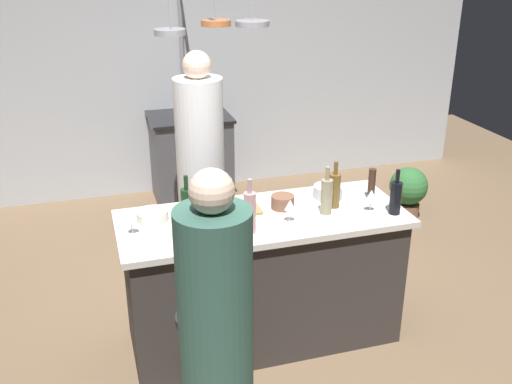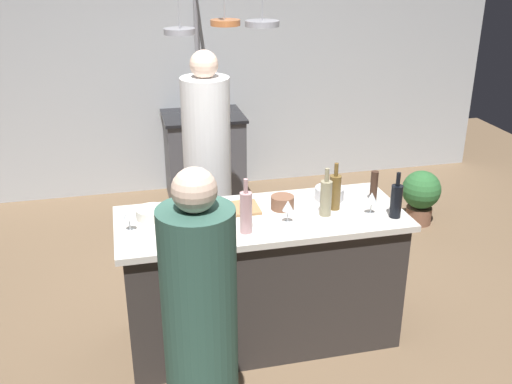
{
  "view_description": "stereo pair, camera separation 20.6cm",
  "coord_description": "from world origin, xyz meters",
  "px_view_note": "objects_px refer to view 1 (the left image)",
  "views": [
    {
      "loc": [
        -1.0,
        -3.18,
        2.47
      ],
      "look_at": [
        0.0,
        0.15,
        1.0
      ],
      "focal_mm": 41.49,
      "sensor_mm": 36.0,
      "label": 1
    },
    {
      "loc": [
        -0.8,
        -3.23,
        2.47
      ],
      "look_at": [
        0.0,
        0.15,
        1.0
      ],
      "focal_mm": 41.49,
      "sensor_mm": 36.0,
      "label": 2
    }
  ],
  "objects_px": {
    "guest_left": "(216,345)",
    "potted_plant": "(408,190)",
    "stove_range": "(191,158)",
    "wine_glass_near_left_guest": "(131,218)",
    "wine_glass_near_right_guest": "(371,196)",
    "wine_bottle_amber": "(335,190)",
    "wine_bottle_white": "(327,196)",
    "wine_glass_by_chef": "(290,206)",
    "mixing_bowl_wooden": "(283,202)",
    "wine_bottle_rose": "(250,212)",
    "wine_bottle_red": "(187,208)",
    "bar_stool_left": "(202,363)",
    "wine_bottle_dark": "(396,197)",
    "chef": "(201,172)",
    "pepper_mill": "(372,184)",
    "mixing_bowl_ceramic": "(153,216)",
    "mixing_bowl_steel": "(328,192)",
    "cutting_board": "(234,209)"
  },
  "relations": [
    {
      "from": "potted_plant",
      "to": "wine_bottle_dark",
      "type": "distance_m",
      "value": 2.03
    },
    {
      "from": "bar_stool_left",
      "to": "guest_left",
      "type": "height_order",
      "value": "guest_left"
    },
    {
      "from": "wine_bottle_red",
      "to": "wine_glass_near_right_guest",
      "type": "relative_size",
      "value": 2.28
    },
    {
      "from": "guest_left",
      "to": "mixing_bowl_steel",
      "type": "distance_m",
      "value": 1.54
    },
    {
      "from": "guest_left",
      "to": "wine_bottle_amber",
      "type": "xyz_separation_m",
      "value": [
        1.01,
        0.97,
        0.27
      ]
    },
    {
      "from": "stove_range",
      "to": "wine_glass_near_left_guest",
      "type": "height_order",
      "value": "wine_glass_near_left_guest"
    },
    {
      "from": "mixing_bowl_steel",
      "to": "stove_range",
      "type": "bearing_deg",
      "value": 102.25
    },
    {
      "from": "potted_plant",
      "to": "wine_bottle_amber",
      "type": "height_order",
      "value": "wine_bottle_amber"
    },
    {
      "from": "chef",
      "to": "guest_left",
      "type": "bearing_deg",
      "value": -99.89
    },
    {
      "from": "wine_bottle_rose",
      "to": "mixing_bowl_steel",
      "type": "distance_m",
      "value": 0.73
    },
    {
      "from": "wine_bottle_rose",
      "to": "wine_glass_near_left_guest",
      "type": "height_order",
      "value": "wine_bottle_rose"
    },
    {
      "from": "potted_plant",
      "to": "wine_glass_near_right_guest",
      "type": "relative_size",
      "value": 3.56
    },
    {
      "from": "wine_glass_by_chef",
      "to": "mixing_bowl_steel",
      "type": "xyz_separation_m",
      "value": [
        0.37,
        0.28,
        -0.06
      ]
    },
    {
      "from": "potted_plant",
      "to": "mixing_bowl_wooden",
      "type": "relative_size",
      "value": 3.5
    },
    {
      "from": "wine_glass_by_chef",
      "to": "mixing_bowl_ceramic",
      "type": "height_order",
      "value": "wine_glass_by_chef"
    },
    {
      "from": "wine_bottle_rose",
      "to": "mixing_bowl_steel",
      "type": "relative_size",
      "value": 1.74
    },
    {
      "from": "potted_plant",
      "to": "cutting_board",
      "type": "bearing_deg",
      "value": -148.52
    },
    {
      "from": "mixing_bowl_ceramic",
      "to": "wine_bottle_amber",
      "type": "bearing_deg",
      "value": -6.69
    },
    {
      "from": "wine_bottle_amber",
      "to": "wine_bottle_red",
      "type": "relative_size",
      "value": 0.93
    },
    {
      "from": "bar_stool_left",
      "to": "wine_bottle_rose",
      "type": "bearing_deg",
      "value": 47.15
    },
    {
      "from": "wine_glass_near_right_guest",
      "to": "wine_glass_near_left_guest",
      "type": "bearing_deg",
      "value": 175.79
    },
    {
      "from": "mixing_bowl_ceramic",
      "to": "wine_bottle_dark",
      "type": "bearing_deg",
      "value": -12.79
    },
    {
      "from": "chef",
      "to": "mixing_bowl_steel",
      "type": "height_order",
      "value": "chef"
    },
    {
      "from": "wine_bottle_white",
      "to": "stove_range",
      "type": "bearing_deg",
      "value": 98.77
    },
    {
      "from": "guest_left",
      "to": "wine_glass_by_chef",
      "type": "distance_m",
      "value": 1.11
    },
    {
      "from": "wine_bottle_amber",
      "to": "wine_glass_by_chef",
      "type": "relative_size",
      "value": 2.12
    },
    {
      "from": "potted_plant",
      "to": "wine_glass_near_left_guest",
      "type": "distance_m",
      "value": 3.1
    },
    {
      "from": "guest_left",
      "to": "bar_stool_left",
      "type": "bearing_deg",
      "value": 91.05
    },
    {
      "from": "wine_glass_near_right_guest",
      "to": "wine_bottle_red",
      "type": "bearing_deg",
      "value": 175.09
    },
    {
      "from": "stove_range",
      "to": "wine_bottle_dark",
      "type": "distance_m",
      "value": 2.83
    },
    {
      "from": "bar_stool_left",
      "to": "potted_plant",
      "type": "height_order",
      "value": "bar_stool_left"
    },
    {
      "from": "bar_stool_left",
      "to": "wine_glass_by_chef",
      "type": "bearing_deg",
      "value": 36.41
    },
    {
      "from": "guest_left",
      "to": "potted_plant",
      "type": "relative_size",
      "value": 3.12
    },
    {
      "from": "potted_plant",
      "to": "wine_bottle_dark",
      "type": "relative_size",
      "value": 1.77
    },
    {
      "from": "wine_glass_by_chef",
      "to": "mixing_bowl_wooden",
      "type": "distance_m",
      "value": 0.22
    },
    {
      "from": "stove_range",
      "to": "wine_bottle_red",
      "type": "height_order",
      "value": "wine_bottle_red"
    },
    {
      "from": "wine_bottle_red",
      "to": "wine_bottle_dark",
      "type": "bearing_deg",
      "value": -7.65
    },
    {
      "from": "bar_stool_left",
      "to": "mixing_bowl_wooden",
      "type": "relative_size",
      "value": 4.58
    },
    {
      "from": "potted_plant",
      "to": "wine_bottle_red",
      "type": "bearing_deg",
      "value": -149.32
    },
    {
      "from": "bar_stool_left",
      "to": "wine_bottle_red",
      "type": "xyz_separation_m",
      "value": [
        0.06,
        0.59,
        0.66
      ]
    },
    {
      "from": "wine_bottle_white",
      "to": "potted_plant",
      "type": "bearing_deg",
      "value": 44.12
    },
    {
      "from": "wine_glass_near_left_guest",
      "to": "wine_glass_near_right_guest",
      "type": "bearing_deg",
      "value": -4.21
    },
    {
      "from": "pepper_mill",
      "to": "wine_bottle_red",
      "type": "xyz_separation_m",
      "value": [
        -1.24,
        -0.08,
        0.03
      ]
    },
    {
      "from": "wine_bottle_amber",
      "to": "wine_bottle_red",
      "type": "distance_m",
      "value": 0.96
    },
    {
      "from": "potted_plant",
      "to": "wine_bottle_white",
      "type": "bearing_deg",
      "value": -135.88
    },
    {
      "from": "pepper_mill",
      "to": "wine_bottle_amber",
      "type": "bearing_deg",
      "value": -169.47
    },
    {
      "from": "wine_bottle_amber",
      "to": "mixing_bowl_steel",
      "type": "height_order",
      "value": "wine_bottle_amber"
    },
    {
      "from": "wine_bottle_white",
      "to": "wine_bottle_rose",
      "type": "xyz_separation_m",
      "value": [
        -0.53,
        -0.12,
        0.01
      ]
    },
    {
      "from": "bar_stool_left",
      "to": "wine_glass_near_right_guest",
      "type": "height_order",
      "value": "wine_glass_near_right_guest"
    },
    {
      "from": "chef",
      "to": "bar_stool_left",
      "type": "xyz_separation_m",
      "value": [
        -0.36,
        -1.69,
        -0.44
      ]
    }
  ]
}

